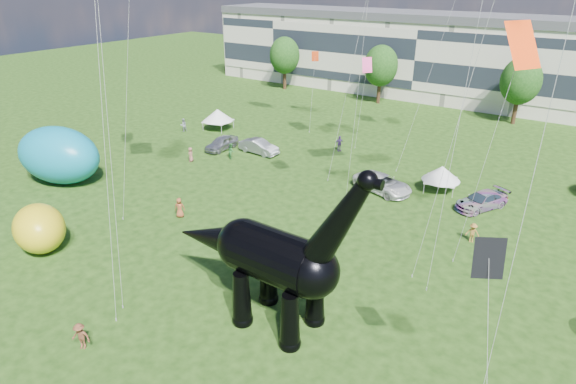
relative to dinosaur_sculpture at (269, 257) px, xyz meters
The scene contains 15 objects.
ground 6.76m from the dinosaur_sculpture, 162.87° to the right, with size 220.00×220.00×0.00m, color #16330C.
terrace_row 61.86m from the dinosaur_sculpture, 102.18° to the left, with size 78.00×11.00×12.00m, color beige.
tree_far_left 62.28m from the dinosaur_sculpture, 124.26° to the left, with size 5.20×5.20×9.44m.
tree_mid_left 54.23m from the dinosaur_sculpture, 108.33° to the left, with size 5.20×5.20×9.44m.
tree_mid_right 51.57m from the dinosaur_sculpture, 86.71° to the left, with size 5.20×5.20×9.44m.
dinosaur_sculpture is the anchor object (origin of this frame).
car_silver 30.98m from the dinosaur_sculpture, 137.14° to the left, with size 1.85×4.60×1.57m, color #B1B1B6.
car_grey 29.08m from the dinosaur_sculpture, 129.16° to the left, with size 1.68×4.82×1.59m, color gray.
car_white 21.04m from the dinosaur_sculpture, 96.24° to the left, with size 2.66×5.76×1.60m, color silver.
car_dark 23.36m from the dinosaur_sculpture, 74.10° to the left, with size 2.07×5.09×1.48m, color #595960.
gazebo_near 24.15m from the dinosaur_sculpture, 84.95° to the left, with size 4.12×4.12×2.44m.
gazebo_left 38.90m from the dinosaur_sculpture, 136.71° to the left, with size 4.42×4.42×2.72m.
inflatable_teal 29.51m from the dinosaur_sculpture, behind, with size 8.83×5.52×5.52m, color #0D7F9F.
inflatable_yellow 18.97m from the dinosaur_sculpture, 169.94° to the right, with size 4.59×3.53×3.53m, color gold.
visitors 19.30m from the dinosaur_sculpture, 124.98° to the left, with size 49.76×42.36×1.86m.
Camera 1 is at (18.95, -16.71, 18.69)m, focal length 30.00 mm.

